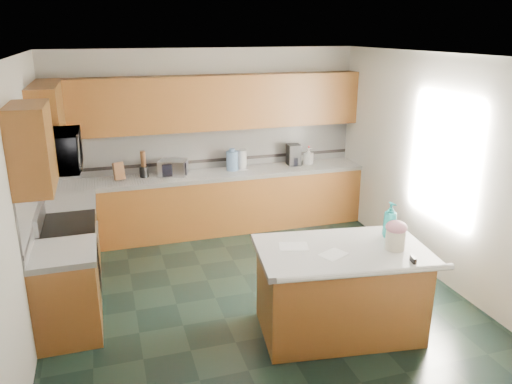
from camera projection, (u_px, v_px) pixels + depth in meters
name	position (u px, v px, depth m)	size (l,w,h in m)	color
floor	(253.00, 292.00, 5.88)	(4.60, 4.60, 0.00)	black
ceiling	(252.00, 55.00, 5.04)	(4.60, 4.60, 0.00)	white
wall_back	(208.00, 140.00, 7.56)	(4.60, 0.04, 2.70)	silver
wall_front	(353.00, 279.00, 3.35)	(4.60, 0.04, 2.70)	silver
wall_left	(22.00, 204.00, 4.80)	(0.04, 4.60, 2.70)	silver
wall_right	(433.00, 166.00, 6.11)	(0.04, 4.60, 2.70)	silver
back_base_cab	(214.00, 204.00, 7.56)	(4.60, 0.60, 0.86)	#432B10
back_countertop	(213.00, 175.00, 7.41)	(4.60, 0.64, 0.06)	silver
back_upper_cab	(210.00, 103.00, 7.21)	(4.60, 0.33, 0.78)	#432B10
back_backsplash	(209.00, 148.00, 7.57)	(4.60, 0.02, 0.63)	silver
back_accent_band	(209.00, 160.00, 7.62)	(4.60, 0.01, 0.05)	black
left_base_cab_rear	(73.00, 237.00, 6.35)	(0.60, 0.82, 0.86)	#432B10
left_counter_rear	(69.00, 203.00, 6.21)	(0.64, 0.82, 0.06)	silver
left_base_cab_front	(68.00, 295.00, 4.96)	(0.60, 0.72, 0.86)	#432B10
left_counter_front	(62.00, 253.00, 4.82)	(0.64, 0.72, 0.06)	silver
left_backsplash	(34.00, 197.00, 5.35)	(0.02, 2.30, 0.63)	silver
left_accent_band	(37.00, 214.00, 5.41)	(0.01, 2.30, 0.05)	black
left_upper_cab_rear	(47.00, 118.00, 5.96)	(0.33, 1.09, 0.78)	#432B10
left_upper_cab_front	(32.00, 148.00, 4.45)	(0.33, 0.72, 0.78)	#432B10
range_body	(70.00, 263.00, 5.63)	(0.60, 0.76, 0.88)	#B7B7BC
range_oven_door	(98.00, 263.00, 5.72)	(0.02, 0.68, 0.55)	black
range_cooktop	(66.00, 225.00, 5.49)	(0.62, 0.78, 0.04)	black
range_handle	(97.00, 232.00, 5.61)	(0.02, 0.02, 0.66)	#B7B7BC
range_backguard	(39.00, 217.00, 5.37)	(0.06, 0.76, 0.18)	#B7B7BC
microwave	(56.00, 151.00, 5.23)	(0.73, 0.50, 0.41)	#B7B7BC
island_base	(340.00, 293.00, 5.01)	(1.54, 0.88, 0.86)	#432B10
island_top	(342.00, 251.00, 4.86)	(1.64, 0.98, 0.06)	silver
island_bullnose	(367.00, 273.00, 4.42)	(0.06, 0.06, 1.64)	silver
treat_jar	(395.00, 240.00, 4.81)	(0.19, 0.19, 0.20)	#F8ECCF
treat_jar_lid	(396.00, 227.00, 4.77)	(0.21, 0.21, 0.13)	#CF8196
treat_jar_knob	(397.00, 223.00, 4.76)	(0.02, 0.02, 0.07)	tan
treat_jar_knob_end_l	(394.00, 223.00, 4.75)	(0.04, 0.04, 0.04)	tan
treat_jar_knob_end_r	(400.00, 222.00, 4.77)	(0.04, 0.04, 0.04)	tan
soap_bottle_island	(390.00, 220.00, 5.06)	(0.14, 0.14, 0.37)	teal
paper_sheet_a	(333.00, 254.00, 4.72)	(0.26, 0.19, 0.00)	white
paper_sheet_b	(294.00, 246.00, 4.89)	(0.28, 0.21, 0.00)	white
clamp_body	(413.00, 261.00, 4.56)	(0.03, 0.10, 0.09)	black
clamp_handle	(417.00, 266.00, 4.51)	(0.02, 0.02, 0.07)	black
knife_block	(119.00, 171.00, 7.03)	(0.14, 0.11, 0.25)	#472814
utensil_crock	(144.00, 172.00, 7.17)	(0.12, 0.12, 0.16)	black
utensil_bundle	(143.00, 159.00, 7.11)	(0.07, 0.07, 0.23)	#472814
toaster_oven	(173.00, 168.00, 7.25)	(0.39, 0.27, 0.23)	#B7B7BC
toaster_oven_door	(174.00, 170.00, 7.14)	(0.35, 0.01, 0.19)	black
paper_towel	(242.00, 159.00, 7.59)	(0.13, 0.13, 0.29)	white
paper_towel_base	(242.00, 168.00, 7.63)	(0.19, 0.19, 0.01)	#B7B7BC
water_jug	(232.00, 161.00, 7.50)	(0.18, 0.18, 0.29)	#5D7FAB
water_jug_neck	(232.00, 150.00, 7.45)	(0.08, 0.08, 0.04)	#5D7FAB
coffee_maker	(294.00, 155.00, 7.80)	(0.19, 0.21, 0.33)	black
coffee_carafe	(295.00, 161.00, 7.78)	(0.13, 0.13, 0.13)	black
soap_bottle_back	(308.00, 156.00, 7.85)	(0.12, 0.12, 0.26)	white
soap_back_cap	(309.00, 147.00, 7.80)	(0.02, 0.02, 0.03)	red
window_light_proxy	(443.00, 158.00, 5.87)	(0.02, 1.40, 1.10)	white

